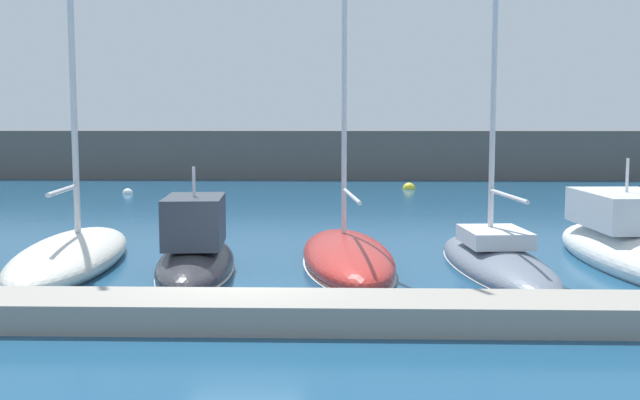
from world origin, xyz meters
name	(u,v)px	position (x,y,z in m)	size (l,w,h in m)	color
ground_plane	(242,304)	(0.00, 0.00, 0.00)	(120.00, 120.00, 0.00)	navy
dock_pier	(231,311)	(0.00, -1.66, 0.27)	(25.15, 1.67, 0.55)	gray
breakwater_seawall	(310,154)	(0.00, 35.30, 1.57)	(108.00, 3.57, 3.13)	#5B5651
sailboat_ivory_second	(71,252)	(-5.06, 4.08, 0.36)	(3.13, 8.34, 13.00)	silver
motorboat_charcoal_third	(196,253)	(-1.63, 3.48, 0.47)	(2.43, 6.29, 3.02)	#2D2D33
sailboat_red_fourth	(347,254)	(2.23, 4.31, 0.31)	(3.05, 7.73, 13.98)	#B72D28
sailboat_slate_fifth	(496,259)	(6.08, 4.01, 0.27)	(2.79, 8.05, 14.63)	slate
motorboat_white_sixth	(633,246)	(9.85, 4.69, 0.50)	(2.95, 9.05, 3.24)	white
mooring_buoy_yellow	(409,189)	(5.84, 27.04, 0.00)	(0.71, 0.71, 0.71)	yellow
mooring_buoy_white	(128,194)	(-9.09, 23.93, 0.00)	(0.55, 0.55, 0.55)	white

